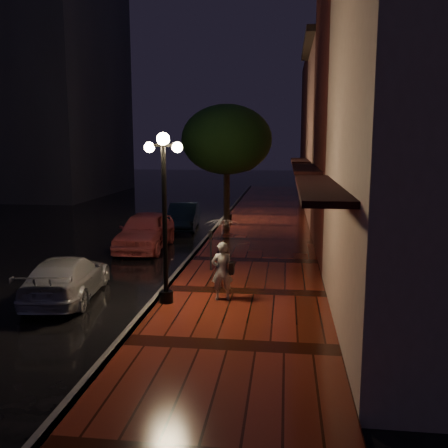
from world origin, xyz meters
The scene contains 14 objects.
ground centered at (0.00, 0.00, 0.00)m, with size 120.00×120.00×0.00m, color black.
sidewalk centered at (2.25, 0.00, 0.07)m, with size 4.50×60.00×0.15m, color #40160B.
curb centered at (0.00, 0.00, 0.07)m, with size 0.25×60.00×0.15m, color #595451.
storefront_mid centered at (7.00, 2.00, 5.50)m, with size 5.00×8.00×11.00m, color #511914.
storefront_far centered at (7.00, 10.00, 4.50)m, with size 5.00×8.00×9.00m, color #8C5951.
storefront_extra centered at (7.00, 20.00, 5.00)m, with size 5.00×12.00×10.00m, color #511914.
streetlamp_near centered at (0.35, -5.00, 2.60)m, with size 0.96×0.36×4.31m.
streetlamp_far centered at (0.35, 9.00, 2.60)m, with size 0.96×0.36×4.31m.
street_tree centered at (0.61, 5.99, 4.24)m, with size 4.16×4.16×5.80m.
pink_car centered at (-2.17, 1.91, 0.75)m, with size 1.77×4.41×1.50m, color #C45054.
navy_car centered at (-1.63, 6.74, 0.63)m, with size 1.34×3.84×1.26m, color black.
silver_car centered at (-2.52, -4.57, 0.59)m, with size 1.64×4.05×1.17m, color #A0A0A8.
woman_with_umbrella centered at (1.74, -4.57, 1.57)m, with size 0.89×0.91×2.15m.
parking_meter centered at (1.00, -1.61, 0.93)m, with size 0.13×0.11×1.30m.
Camera 1 is at (3.35, -17.05, 4.21)m, focal length 40.00 mm.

